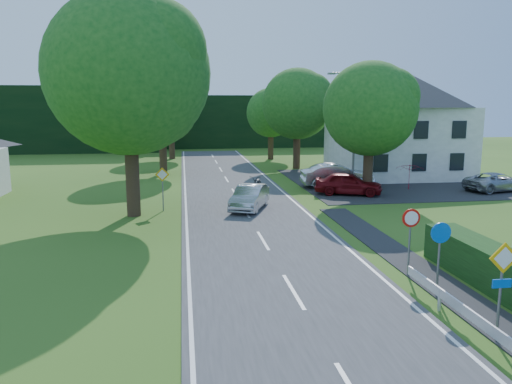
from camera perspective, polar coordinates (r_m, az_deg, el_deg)
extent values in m
cube|color=#3A3A3C|center=(23.63, 0.03, -4.32)|extent=(7.00, 80.00, 0.04)
cube|color=#262629|center=(39.25, 14.75, 1.12)|extent=(14.00, 16.00, 0.04)
cube|color=white|center=(23.38, -7.90, -4.51)|extent=(0.12, 80.00, 0.01)
cube|color=white|center=(24.30, 7.65, -3.95)|extent=(0.12, 80.00, 0.01)
cube|color=black|center=(69.62, 1.02, 8.08)|extent=(30.00, 5.00, 7.00)
cube|color=silver|center=(42.47, 15.83, 5.50)|extent=(10.00, 8.00, 5.60)
pyramid|color=#28292E|center=(42.38, 16.11, 11.31)|extent=(10.60, 8.40, 3.00)
cylinder|color=slate|center=(34.68, 11.16, 6.74)|extent=(0.16, 0.16, 8.00)
cylinder|color=slate|center=(34.43, 10.10, 13.25)|extent=(1.70, 0.10, 0.10)
cube|color=slate|center=(34.15, 8.62, 13.24)|extent=(0.50, 0.18, 0.12)
cylinder|color=slate|center=(13.92, 26.09, -10.68)|extent=(0.07, 0.07, 2.40)
cube|color=#FDB40D|center=(13.59, 26.49, -6.76)|extent=(0.78, 0.04, 0.78)
cube|color=white|center=(13.59, 26.49, -6.76)|extent=(0.57, 0.05, 0.57)
cube|color=blue|center=(13.78, 26.28, -9.36)|extent=(0.50, 0.04, 0.22)
cylinder|color=slate|center=(16.36, 20.12, -7.59)|extent=(0.07, 0.07, 2.20)
cylinder|color=blue|center=(16.08, 20.38, -4.39)|extent=(0.64, 0.04, 0.64)
cylinder|color=slate|center=(18.06, 17.11, -5.77)|extent=(0.07, 0.07, 2.20)
cylinder|color=red|center=(17.80, 17.31, -2.85)|extent=(0.64, 0.04, 0.64)
cylinder|color=white|center=(17.79, 17.34, -2.86)|extent=(0.48, 0.04, 0.48)
cylinder|color=slate|center=(28.08, -10.61, 0.06)|extent=(0.07, 0.07, 2.20)
cube|color=#FDB40D|center=(27.90, -10.67, 1.98)|extent=(0.78, 0.04, 0.78)
cube|color=white|center=(27.90, -10.67, 1.98)|extent=(0.57, 0.05, 0.57)
imported|color=#BCBCC1|center=(27.94, -0.73, -0.60)|extent=(2.84, 4.37, 1.36)
imported|color=black|center=(33.40, 0.12, 0.94)|extent=(1.48, 2.25, 1.12)
imported|color=maroon|center=(33.01, 10.52, 0.98)|extent=(4.66, 3.13, 1.47)
imported|color=silver|center=(35.79, 9.23, 1.87)|extent=(5.17, 2.09, 1.67)
imported|color=#A5A7AD|center=(37.54, 25.85, 1.05)|extent=(4.85, 2.94, 1.26)
imported|color=#A40D23|center=(36.00, 17.11, 1.69)|extent=(2.55, 2.57, 1.77)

